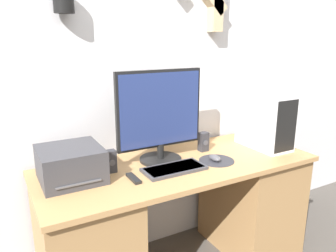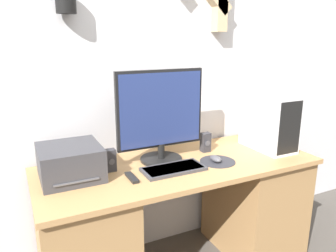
# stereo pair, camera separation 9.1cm
# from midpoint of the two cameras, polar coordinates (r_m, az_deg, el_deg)

# --- Properties ---
(wall_back) EXTENTS (6.40, 0.16, 2.70)m
(wall_back) POSITION_cam_midpoint_polar(r_m,az_deg,el_deg) (2.19, -1.34, 12.14)
(wall_back) COLOR silver
(wall_back) RESTS_ON ground_plane
(desk) EXTENTS (1.68, 0.66, 0.75)m
(desk) POSITION_cam_midpoint_polar(r_m,az_deg,el_deg) (2.14, 3.22, -15.58)
(desk) COLOR tan
(desk) RESTS_ON ground_plane
(monitor) EXTENTS (0.55, 0.26, 0.55)m
(monitor) POSITION_cam_midpoint_polar(r_m,az_deg,el_deg) (1.94, 0.06, 2.02)
(monitor) COLOR black
(monitor) RESTS_ON desk
(keyboard) EXTENTS (0.36, 0.17, 0.02)m
(keyboard) POSITION_cam_midpoint_polar(r_m,az_deg,el_deg) (1.87, 2.36, -7.47)
(keyboard) COLOR #3D3D42
(keyboard) RESTS_ON desk
(mousepad) EXTENTS (0.22, 0.22, 0.00)m
(mousepad) POSITION_cam_midpoint_polar(r_m,az_deg,el_deg) (2.03, 9.90, -6.12)
(mousepad) COLOR #2D2D33
(mousepad) RESTS_ON desk
(mouse) EXTENTS (0.05, 0.09, 0.04)m
(mouse) POSITION_cam_midpoint_polar(r_m,az_deg,el_deg) (2.01, 9.59, -5.66)
(mouse) COLOR #4C4C51
(mouse) RESTS_ON mousepad
(computer_tower) EXTENTS (0.20, 0.37, 0.37)m
(computer_tower) POSITION_cam_midpoint_polar(r_m,az_deg,el_deg) (2.30, 18.33, 0.71)
(computer_tower) COLOR white
(computer_tower) RESTS_ON desk
(printer) EXTENTS (0.32, 0.33, 0.18)m
(printer) POSITION_cam_midpoint_polar(r_m,az_deg,el_deg) (1.82, -15.28, -6.12)
(printer) COLOR #38383D
(printer) RESTS_ON desk
(speaker_left) EXTENTS (0.06, 0.05, 0.13)m
(speaker_left) POSITION_cam_midpoint_polar(r_m,az_deg,el_deg) (1.87, -8.64, -5.93)
(speaker_left) COLOR #2D2D33
(speaker_left) RESTS_ON desk
(speaker_right) EXTENTS (0.06, 0.05, 0.13)m
(speaker_right) POSITION_cam_midpoint_polar(r_m,az_deg,el_deg) (2.17, 7.74, -2.83)
(speaker_right) COLOR #2D2D33
(speaker_right) RESTS_ON desk
(remote_control) EXTENTS (0.04, 0.14, 0.02)m
(remote_control) POSITION_cam_midpoint_polar(r_m,az_deg,el_deg) (1.77, -4.85, -8.96)
(remote_control) COLOR black
(remote_control) RESTS_ON desk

